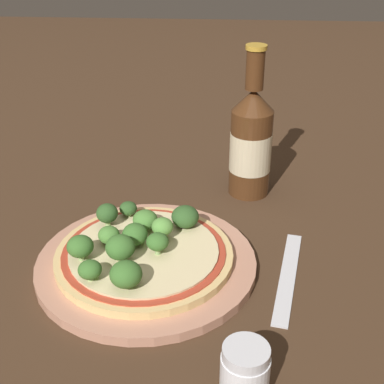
{
  "coord_description": "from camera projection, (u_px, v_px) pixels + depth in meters",
  "views": [
    {
      "loc": [
        0.11,
        -0.52,
        0.39
      ],
      "look_at": [
        0.07,
        0.08,
        0.06
      ],
      "focal_mm": 50.0,
      "sensor_mm": 36.0,
      "label": 1
    }
  ],
  "objects": [
    {
      "name": "broccoli_floret_4",
      "position": [
        120.0,
        247.0,
        0.6
      ],
      "size": [
        0.03,
        0.03,
        0.03
      ],
      "color": "#89A866",
      "rests_on": "pizza"
    },
    {
      "name": "broccoli_floret_11",
      "position": [
        158.0,
        242.0,
        0.62
      ],
      "size": [
        0.03,
        0.03,
        0.03
      ],
      "color": "#89A866",
      "rests_on": "pizza"
    },
    {
      "name": "pepper_shaker",
      "position": [
        245.0,
        372.0,
        0.47
      ],
      "size": [
        0.04,
        0.04,
        0.06
      ],
      "color": "silver",
      "rests_on": "ground_plane"
    },
    {
      "name": "plate",
      "position": [
        147.0,
        263.0,
        0.64
      ],
      "size": [
        0.26,
        0.26,
        0.01
      ],
      "color": "tan",
      "rests_on": "ground_plane"
    },
    {
      "name": "broccoli_floret_10",
      "position": [
        126.0,
        274.0,
        0.56
      ],
      "size": [
        0.03,
        0.03,
        0.03
      ],
      "color": "#89A866",
      "rests_on": "pizza"
    },
    {
      "name": "broccoli_floret_3",
      "position": [
        128.0,
        208.0,
        0.69
      ],
      "size": [
        0.02,
        0.02,
        0.02
      ],
      "color": "#89A866",
      "rests_on": "pizza"
    },
    {
      "name": "fork",
      "position": [
        288.0,
        275.0,
        0.63
      ],
      "size": [
        0.05,
        0.18,
        0.0
      ],
      "rotation": [
        0.0,
        0.0,
        1.38
      ],
      "color": "silver",
      "rests_on": "ground_plane"
    },
    {
      "name": "broccoli_floret_7",
      "position": [
        162.0,
        227.0,
        0.64
      ],
      "size": [
        0.03,
        0.03,
        0.03
      ],
      "color": "#89A866",
      "rests_on": "pizza"
    },
    {
      "name": "broccoli_floret_8",
      "position": [
        185.0,
        217.0,
        0.67
      ],
      "size": [
        0.03,
        0.03,
        0.03
      ],
      "color": "#89A866",
      "rests_on": "pizza"
    },
    {
      "name": "broccoli_floret_1",
      "position": [
        107.0,
        213.0,
        0.67
      ],
      "size": [
        0.03,
        0.03,
        0.03
      ],
      "color": "#89A866",
      "rests_on": "pizza"
    },
    {
      "name": "broccoli_floret_5",
      "position": [
        80.0,
        247.0,
        0.61
      ],
      "size": [
        0.03,
        0.03,
        0.03
      ],
      "color": "#89A866",
      "rests_on": "pizza"
    },
    {
      "name": "ground_plane",
      "position": [
        131.0,
        267.0,
        0.65
      ],
      "size": [
        3.0,
        3.0,
        0.0
      ],
      "primitive_type": "plane",
      "color": "#3D2819"
    },
    {
      "name": "broccoli_floret_6",
      "position": [
        109.0,
        235.0,
        0.64
      ],
      "size": [
        0.03,
        0.03,
        0.02
      ],
      "color": "#89A866",
      "rests_on": "pizza"
    },
    {
      "name": "broccoli_floret_0",
      "position": [
        145.0,
        220.0,
        0.67
      ],
      "size": [
        0.03,
        0.03,
        0.03
      ],
      "color": "#89A866",
      "rests_on": "pizza"
    },
    {
      "name": "pizza",
      "position": [
        145.0,
        253.0,
        0.64
      ],
      "size": [
        0.21,
        0.21,
        0.01
      ],
      "color": "tan",
      "rests_on": "plate"
    },
    {
      "name": "broccoli_floret_9",
      "position": [
        135.0,
        234.0,
        0.64
      ],
      "size": [
        0.03,
        0.03,
        0.03
      ],
      "color": "#89A866",
      "rests_on": "pizza"
    },
    {
      "name": "beer_bottle",
      "position": [
        251.0,
        142.0,
        0.77
      ],
      "size": [
        0.06,
        0.06,
        0.22
      ],
      "color": "#472814",
      "rests_on": "ground_plane"
    },
    {
      "name": "broccoli_floret_2",
      "position": [
        90.0,
        270.0,
        0.58
      ],
      "size": [
        0.03,
        0.03,
        0.02
      ],
      "color": "#89A866",
      "rests_on": "pizza"
    }
  ]
}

